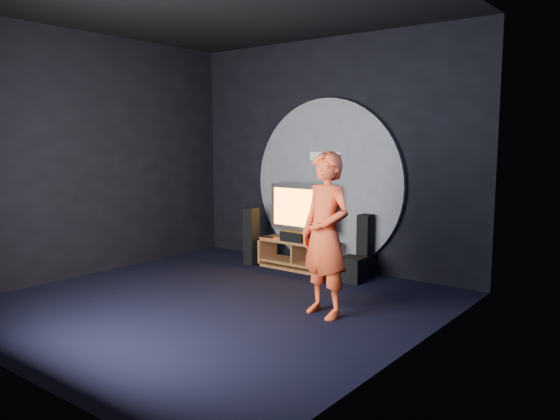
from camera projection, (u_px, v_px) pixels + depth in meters
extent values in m
plane|color=black|center=(216.00, 303.00, 6.64)|extent=(5.00, 5.00, 0.00)
cube|color=black|center=(329.00, 154.00, 8.37)|extent=(5.00, 0.04, 3.50)
cube|color=black|center=(91.00, 155.00, 7.93)|extent=(0.04, 5.00, 3.50)
cube|color=black|center=(413.00, 165.00, 4.89)|extent=(0.04, 5.00, 3.50)
cube|color=black|center=(212.00, 4.00, 6.19)|extent=(5.00, 5.00, 0.01)
cylinder|color=#515156|center=(327.00, 184.00, 8.38)|extent=(2.60, 0.08, 2.60)
cube|color=white|center=(325.00, 157.00, 8.29)|extent=(0.55, 0.03, 0.13)
cube|color=#9C5A30|center=(299.00, 241.00, 8.34)|extent=(1.28, 0.45, 0.04)
cube|color=#9C5A30|center=(299.00, 263.00, 8.38)|extent=(1.24, 0.42, 0.04)
cube|color=#9C5A30|center=(268.00, 250.00, 8.74)|extent=(0.04, 0.45, 0.45)
cube|color=#9C5A30|center=(333.00, 260.00, 7.99)|extent=(0.04, 0.45, 0.45)
cube|color=#9C5A30|center=(299.00, 252.00, 8.36)|extent=(0.03, 0.40, 0.29)
cube|color=#9C5A30|center=(299.00, 268.00, 8.39)|extent=(1.28, 0.45, 0.04)
cube|color=white|center=(319.00, 263.00, 8.14)|extent=(0.22, 0.16, 0.05)
cube|color=#ABABB2|center=(301.00, 238.00, 8.39)|extent=(0.36, 0.22, 0.04)
cylinder|color=#ABABB2|center=(302.00, 234.00, 8.38)|extent=(0.07, 0.07, 0.10)
cube|color=#ABABB2|center=(302.00, 208.00, 8.32)|extent=(1.14, 0.06, 0.70)
cube|color=orange|center=(300.00, 208.00, 8.30)|extent=(1.01, 0.01, 0.58)
cube|color=black|center=(293.00, 237.00, 8.21)|extent=(0.40, 0.15, 0.15)
cube|color=black|center=(268.00, 237.00, 8.55)|extent=(0.18, 0.05, 0.02)
cube|color=black|center=(252.00, 236.00, 8.65)|extent=(0.18, 0.20, 0.91)
cube|color=black|center=(365.00, 246.00, 7.87)|extent=(0.18, 0.20, 0.91)
cube|color=black|center=(353.00, 269.00, 7.62)|extent=(0.32, 0.32, 0.35)
imported|color=#E3461F|center=(325.00, 235.00, 6.06)|extent=(0.76, 0.58, 1.85)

